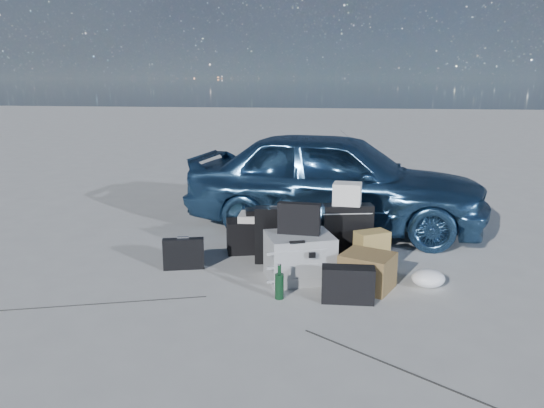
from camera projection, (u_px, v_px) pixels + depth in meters
The scene contains 16 objects.
ground at pixel (285, 291), 4.72m from camera, with size 60.00×60.00×0.00m, color #B2B3AE.
car at pixel (335, 180), 6.55m from camera, with size 1.46×3.63×1.24m, color #366391.
pelican_case at pixel (299, 257), 4.96m from camera, with size 0.59×0.49×0.43m, color #ACAFB2.
laptop_bag at pixel (299, 219), 4.90m from camera, with size 0.39×0.10×0.29m, color black.
briefcase at pixel (184, 254), 5.23m from camera, with size 0.40×0.09×0.31m, color black.
suitcase_left at pixel (277, 235), 5.39m from camera, with size 0.45×0.16×0.58m, color black.
suitcase_right at pixel (347, 233), 5.40m from camera, with size 0.50×0.18×0.60m, color black.
white_carton at pixel (347, 194), 5.32m from camera, with size 0.27×0.22×0.22m, color silver.
duffel_bag at pixel (259, 235), 5.77m from camera, with size 0.70×0.30×0.35m, color black.
flat_box_white at pixel (259, 217), 5.71m from camera, with size 0.42×0.31×0.07m, color silver.
flat_box_black at pixel (258, 212), 5.67m from camera, with size 0.26×0.19×0.06m, color black.
kraft_bag at pixel (371, 252), 5.12m from camera, with size 0.31×0.19×0.41m, color #AC914B.
cardboard_box at pixel (367, 271), 4.75m from camera, with size 0.43×0.38×0.32m, color olive.
plastic_bag at pixel (428, 278), 4.79m from camera, with size 0.30×0.25×0.16m, color white.
messenger_bag at pixel (348, 284), 4.45m from camera, with size 0.44×0.17×0.31m, color black.
green_bottle at pixel (279, 282), 4.52m from camera, with size 0.08×0.08×0.30m, color black.
Camera 1 is at (0.51, -4.38, 1.84)m, focal length 35.00 mm.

